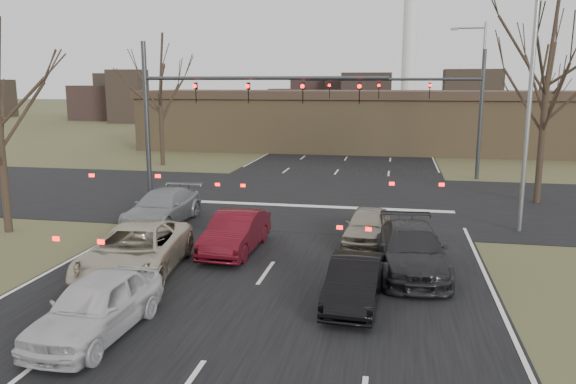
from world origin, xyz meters
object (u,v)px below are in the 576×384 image
car_red_ahead (235,232)px  car_silver_ahead (367,225)px  building (376,120)px  mast_arm_far (435,98)px  streetlight_right_near (525,93)px  streetlight_right_far (479,89)px  car_black_hatch (355,282)px  car_charcoal_sedan (412,250)px  car_grey_ahead (163,207)px  mast_arm_near (208,102)px  car_silver_suv (135,251)px  car_white_sedan (96,306)px

car_red_ahead → car_silver_ahead: car_red_ahead is taller
building → car_red_ahead: size_ratio=9.74×
mast_arm_far → car_silver_ahead: size_ratio=2.90×
mast_arm_far → streetlight_right_near: size_ratio=1.11×
streetlight_right_far → mast_arm_far: bearing=-128.1°
mast_arm_far → streetlight_right_far: bearing=51.9°
car_black_hatch → car_charcoal_sedan: bearing=64.4°
car_grey_ahead → car_red_ahead: size_ratio=1.15×
mast_arm_near → streetlight_right_near: streetlight_right_near is taller
car_charcoal_sedan → car_grey_ahead: size_ratio=1.02×
streetlight_right_far → car_charcoal_sedan: bearing=-101.7°
streetlight_right_near → car_silver_suv: streetlight_right_near is taller
mast_arm_far → car_silver_ahead: 16.65m
car_silver_suv → car_red_ahead: car_silver_suv is taller
streetlight_right_far → car_silver_ahead: (-6.36, -19.74, -4.93)m
building → streetlight_right_far: size_ratio=4.24×
car_silver_ahead → car_red_ahead: bearing=-150.1°
car_charcoal_sedan → car_red_ahead: size_ratio=1.18×
mast_arm_far → car_red_ahead: bearing=-113.5°
car_charcoal_sedan → car_white_sedan: bearing=-145.6°
mast_arm_far → car_charcoal_sedan: bearing=-94.9°
streetlight_right_near → streetlight_right_far: (0.50, 17.00, 0.00)m
car_red_ahead → streetlight_right_near: bearing=26.5°
mast_arm_far → mast_arm_near: bearing=-138.8°
streetlight_right_near → car_silver_suv: size_ratio=1.77×
car_silver_suv → car_charcoal_sedan: size_ratio=1.10×
building → car_black_hatch: building is taller
mast_arm_far → car_white_sedan: (-9.15, -25.10, -4.28)m
building → car_black_hatch: 37.05m
streetlight_right_near → car_silver_ahead: (-5.86, -2.74, -4.93)m
building → car_white_sedan: (-4.96, -40.10, -1.93)m
car_charcoal_sedan → building: bearing=89.6°
car_silver_suv → car_charcoal_sedan: (8.55, 1.90, -0.04)m
mast_arm_far → car_red_ahead: 19.98m
mast_arm_far → car_black_hatch: size_ratio=2.87×
car_silver_suv → car_red_ahead: size_ratio=1.30×
car_white_sedan → streetlight_right_near: bearing=48.2°
car_charcoal_sedan → mast_arm_near: bearing=132.7°
car_charcoal_sedan → car_grey_ahead: (-10.37, 4.42, -0.02)m
mast_arm_far → streetlight_right_near: bearing=-78.5°
car_charcoal_sedan → car_silver_suv: bearing=-172.1°
car_red_ahead → car_charcoal_sedan: bearing=-8.8°
mast_arm_near → mast_arm_far: same height
car_silver_suv → car_red_ahead: 3.84m
building → car_silver_ahead: bearing=-88.2°
car_charcoal_sedan → streetlight_right_near: bearing=49.8°
streetlight_right_near → car_silver_suv: (-12.82, -7.90, -4.80)m
streetlight_right_far → car_black_hatch: bearing=-103.8°
building → car_white_sedan: size_ratio=9.82×
car_black_hatch → car_red_ahead: car_red_ahead is taller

